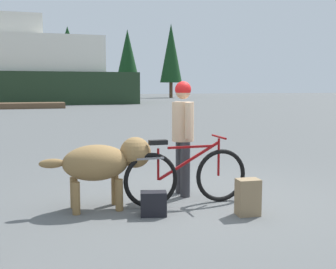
{
  "coord_description": "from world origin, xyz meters",
  "views": [
    {
      "loc": [
        -2.09,
        -5.33,
        1.59
      ],
      "look_at": [
        -0.2,
        0.66,
        0.86
      ],
      "focal_mm": 44.27,
      "sensor_mm": 36.0,
      "label": 1
    }
  ],
  "objects_px": {
    "bicycle": "(186,176)",
    "sailboat_moored": "(39,98)",
    "dog": "(104,162)",
    "handbag_pannier": "(154,204)",
    "person_cyclist": "(183,128)",
    "backpack": "(248,197)"
  },
  "relations": [
    {
      "from": "sailboat_moored",
      "to": "dog",
      "type": "bearing_deg",
      "value": -89.04
    },
    {
      "from": "dog",
      "to": "backpack",
      "type": "relative_size",
      "value": 3.15
    },
    {
      "from": "bicycle",
      "to": "person_cyclist",
      "type": "relative_size",
      "value": 1.04
    },
    {
      "from": "dog",
      "to": "handbag_pannier",
      "type": "bearing_deg",
      "value": -43.18
    },
    {
      "from": "handbag_pannier",
      "to": "person_cyclist",
      "type": "bearing_deg",
      "value": 50.93
    },
    {
      "from": "bicycle",
      "to": "backpack",
      "type": "relative_size",
      "value": 3.81
    },
    {
      "from": "person_cyclist",
      "to": "backpack",
      "type": "bearing_deg",
      "value": -69.0
    },
    {
      "from": "bicycle",
      "to": "dog",
      "type": "relative_size",
      "value": 1.21
    },
    {
      "from": "person_cyclist",
      "to": "handbag_pannier",
      "type": "bearing_deg",
      "value": -129.07
    },
    {
      "from": "person_cyclist",
      "to": "dog",
      "type": "bearing_deg",
      "value": -164.07
    },
    {
      "from": "bicycle",
      "to": "sailboat_moored",
      "type": "bearing_deg",
      "value": 92.62
    },
    {
      "from": "bicycle",
      "to": "handbag_pannier",
      "type": "height_order",
      "value": "bicycle"
    },
    {
      "from": "dog",
      "to": "backpack",
      "type": "height_order",
      "value": "dog"
    },
    {
      "from": "dog",
      "to": "backpack",
      "type": "bearing_deg",
      "value": -26.38
    },
    {
      "from": "backpack",
      "to": "handbag_pannier",
      "type": "bearing_deg",
      "value": 163.85
    },
    {
      "from": "dog",
      "to": "sailboat_moored",
      "type": "bearing_deg",
      "value": 90.96
    },
    {
      "from": "bicycle",
      "to": "person_cyclist",
      "type": "distance_m",
      "value": 0.79
    },
    {
      "from": "person_cyclist",
      "to": "handbag_pannier",
      "type": "height_order",
      "value": "person_cyclist"
    },
    {
      "from": "dog",
      "to": "backpack",
      "type": "xyz_separation_m",
      "value": [
        1.65,
        -0.82,
        -0.39
      ]
    },
    {
      "from": "person_cyclist",
      "to": "sailboat_moored",
      "type": "xyz_separation_m",
      "value": [
        -1.83,
        36.56,
        -0.51
      ]
    },
    {
      "from": "person_cyclist",
      "to": "sailboat_moored",
      "type": "bearing_deg",
      "value": 92.86
    },
    {
      "from": "bicycle",
      "to": "sailboat_moored",
      "type": "xyz_separation_m",
      "value": [
        -1.7,
        37.06,
        0.09
      ]
    }
  ]
}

